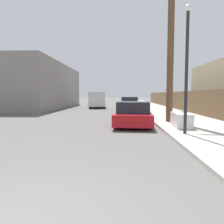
{
  "coord_description": "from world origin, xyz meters",
  "views": [
    {
      "loc": [
        1.32,
        -2.3,
        1.63
      ],
      "look_at": [
        0.79,
        11.97,
        0.48
      ],
      "focal_mm": 35.0,
      "sensor_mm": 36.0,
      "label": 1
    }
  ],
  "objects": [
    {
      "name": "parked_sports_car_red",
      "position": [
        2.01,
        9.18,
        0.58
      ],
      "size": [
        2.14,
        4.31,
        1.26
      ],
      "rotation": [
        0.0,
        0.0,
        -0.07
      ],
      "color": "red",
      "rests_on": "ground"
    },
    {
      "name": "wooden_fence",
      "position": [
        7.25,
        19.78,
        1.03
      ],
      "size": [
        0.08,
        41.34,
        1.82
      ],
      "primitive_type": "cube",
      "color": "brown",
      "rests_on": "sidewalk_curb"
    },
    {
      "name": "discarded_fridge",
      "position": [
        4.19,
        7.98,
        0.45
      ],
      "size": [
        0.8,
        1.89,
        0.68
      ],
      "rotation": [
        0.0,
        0.0,
        -0.06
      ],
      "color": "silver",
      "rests_on": "sidewalk_curb"
    },
    {
      "name": "building_left_block",
      "position": [
        -8.84,
        24.29,
        2.61
      ],
      "size": [
        7.0,
        17.44,
        5.23
      ],
      "primitive_type": "cube",
      "color": "gray",
      "rests_on": "ground"
    },
    {
      "name": "street_lamp",
      "position": [
        3.83,
        6.15,
        2.92
      ],
      "size": [
        0.26,
        0.26,
        4.84
      ],
      "color": "#232326",
      "rests_on": "sidewalk_curb"
    },
    {
      "name": "utility_pole",
      "position": [
        4.07,
        10.0,
        4.68
      ],
      "size": [
        1.8,
        0.36,
        8.96
      ],
      "color": "brown",
      "rests_on": "sidewalk_curb"
    },
    {
      "name": "car_parked_mid",
      "position": [
        2.27,
        20.41,
        0.65
      ],
      "size": [
        1.95,
        4.56,
        1.39
      ],
      "rotation": [
        0.0,
        0.0,
        -0.02
      ],
      "color": "gray",
      "rests_on": "ground"
    },
    {
      "name": "pickup_truck",
      "position": [
        -1.5,
        24.45,
        0.96
      ],
      "size": [
        2.35,
        5.79,
        1.94
      ],
      "rotation": [
        0.0,
        0.0,
        3.21
      ],
      "color": "silver",
      "rests_on": "ground"
    },
    {
      "name": "sidewalk_curb",
      "position": [
        5.3,
        23.5,
        0.06
      ],
      "size": [
        4.2,
        63.0,
        0.12
      ],
      "primitive_type": "cube",
      "color": "#ADA89E",
      "rests_on": "ground"
    }
  ]
}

